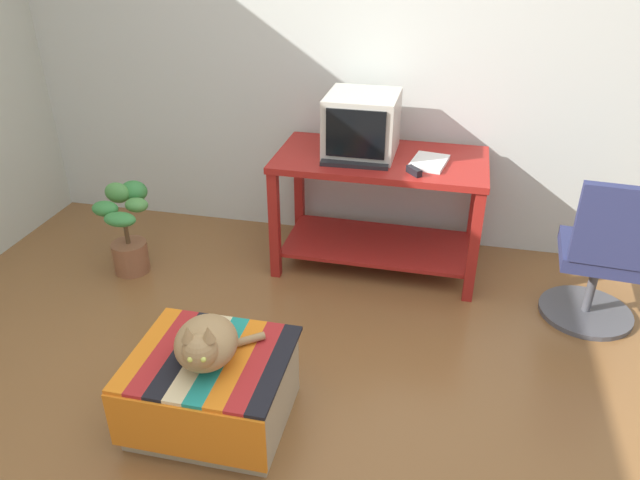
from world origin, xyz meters
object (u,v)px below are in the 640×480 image
(desk, at_px, (379,193))
(keyboard, at_px, (355,162))
(ottoman_with_blanket, at_px, (213,388))
(office_chair, at_px, (600,262))
(potted_plant, at_px, (127,229))
(tv_monitor, at_px, (362,125))
(cat, at_px, (206,344))
(stapler, at_px, (414,171))
(book, at_px, (429,162))

(desk, distance_m, keyboard, 0.32)
(desk, xyz_separation_m, ottoman_with_blanket, (-0.53, -1.56, -0.33))
(office_chair, bearing_deg, keyboard, -4.21)
(potted_plant, relative_size, office_chair, 0.66)
(desk, bearing_deg, tv_monitor, 159.94)
(keyboard, height_order, office_chair, office_chair)
(tv_monitor, xyz_separation_m, keyboard, (-0.00, -0.20, -0.17))
(ottoman_with_blanket, height_order, cat, cat)
(desk, bearing_deg, stapler, -46.49)
(ottoman_with_blanket, height_order, office_chair, office_chair)
(tv_monitor, relative_size, office_chair, 0.51)
(desk, bearing_deg, ottoman_with_blanket, -108.15)
(ottoman_with_blanket, bearing_deg, tv_monitor, 76.23)
(office_chair, bearing_deg, book, -13.23)
(desk, height_order, office_chair, office_chair)
(tv_monitor, bearing_deg, keyboard, -90.20)
(keyboard, xyz_separation_m, book, (0.43, 0.10, -0.00))
(tv_monitor, xyz_separation_m, ottoman_with_blanket, (-0.39, -1.61, -0.75))
(book, distance_m, stapler, 0.20)
(tv_monitor, height_order, cat, tv_monitor)
(book, distance_m, cat, 1.77)
(keyboard, distance_m, ottoman_with_blanket, 1.57)
(book, height_order, potted_plant, book)
(book, relative_size, stapler, 2.54)
(tv_monitor, distance_m, stapler, 0.48)
(cat, bearing_deg, potted_plant, 118.70)
(desk, distance_m, cat, 1.68)
(keyboard, xyz_separation_m, office_chair, (1.40, -0.22, -0.38))
(desk, height_order, book, book)
(keyboard, distance_m, book, 0.44)
(tv_monitor, xyz_separation_m, stapler, (0.35, -0.28, -0.16))
(ottoman_with_blanket, xyz_separation_m, cat, (0.01, -0.04, 0.29))
(cat, distance_m, stapler, 1.58)
(keyboard, distance_m, office_chair, 1.47)
(desk, xyz_separation_m, office_chair, (1.27, -0.37, -0.13))
(desk, relative_size, tv_monitor, 2.83)
(office_chair, bearing_deg, desk, -11.57)
(keyboard, bearing_deg, potted_plant, -170.36)
(keyboard, bearing_deg, tv_monitor, 87.39)
(book, xyz_separation_m, cat, (-0.81, -1.55, -0.29))
(book, bearing_deg, stapler, -102.23)
(keyboard, bearing_deg, ottoman_with_blanket, -107.46)
(desk, distance_m, stapler, 0.41)
(keyboard, xyz_separation_m, potted_plant, (-1.40, -0.29, -0.46))
(potted_plant, relative_size, stapler, 5.34)
(stapler, bearing_deg, keyboard, 126.91)
(book, xyz_separation_m, ottoman_with_blanket, (-0.82, -1.51, -0.58))
(cat, bearing_deg, book, 49.92)
(desk, relative_size, potted_plant, 2.19)
(cat, bearing_deg, ottoman_with_blanket, 92.92)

